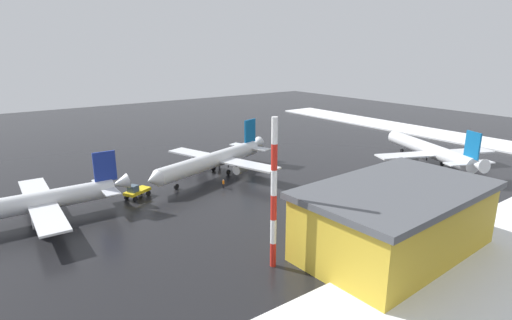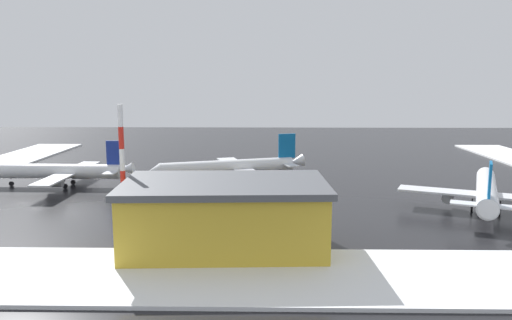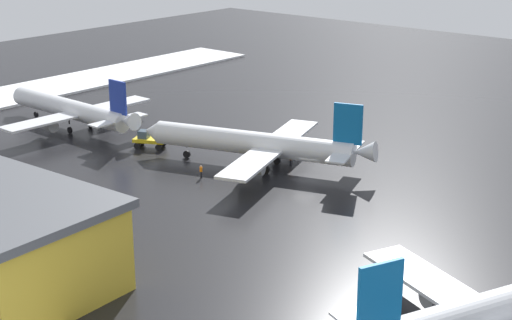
{
  "view_description": "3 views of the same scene",
  "coord_description": "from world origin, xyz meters",
  "px_view_note": "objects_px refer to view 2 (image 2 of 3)",
  "views": [
    {
      "loc": [
        -46.43,
        -68.16,
        24.82
      ],
      "look_at": [
        0.05,
        -4.07,
        2.84
      ],
      "focal_mm": 28.0,
      "sensor_mm": 36.0,
      "label": 1
    },
    {
      "loc": [
        -0.66,
        -101.04,
        21.14
      ],
      "look_at": [
        -2.54,
        1.62,
        4.5
      ],
      "focal_mm": 35.0,
      "sensor_mm": 36.0,
      "label": 2
    },
    {
      "loc": [
        55.73,
        -75.8,
        33.58
      ],
      "look_at": [
        -5.3,
        -3.18,
        2.23
      ],
      "focal_mm": 55.0,
      "sensor_mm": 36.0,
      "label": 3
    }
  ],
  "objects_px": {
    "cargo_hangar": "(225,216)",
    "ground_crew_mid_apron": "(214,186)",
    "airplane_distant_tail": "(487,191)",
    "ground_crew_near_tug": "(247,175)",
    "airplane_foreground_jet": "(231,167)",
    "airplane_parked_portside": "(59,171)",
    "antenna_mast": "(123,171)",
    "pushback_tug": "(143,180)"
  },
  "relations": [
    {
      "from": "airplane_foreground_jet",
      "to": "ground_crew_mid_apron",
      "type": "distance_m",
      "value": 8.73
    },
    {
      "from": "pushback_tug",
      "to": "cargo_hangar",
      "type": "bearing_deg",
      "value": 90.79
    },
    {
      "from": "ground_crew_mid_apron",
      "to": "pushback_tug",
      "type": "bearing_deg",
      "value": 139.86
    },
    {
      "from": "airplane_distant_tail",
      "to": "antenna_mast",
      "type": "xyz_separation_m",
      "value": [
        -55.33,
        -13.79,
        5.71
      ]
    },
    {
      "from": "ground_crew_mid_apron",
      "to": "cargo_hangar",
      "type": "relative_size",
      "value": 0.07
    },
    {
      "from": "airplane_distant_tail",
      "to": "antenna_mast",
      "type": "distance_m",
      "value": 57.3
    },
    {
      "from": "airplane_parked_portside",
      "to": "ground_crew_near_tug",
      "type": "xyz_separation_m",
      "value": [
        37.1,
        7.37,
        -2.08
      ]
    },
    {
      "from": "airplane_distant_tail",
      "to": "cargo_hangar",
      "type": "xyz_separation_m",
      "value": [
        -40.98,
        -20.04,
        1.21
      ]
    },
    {
      "from": "airplane_parked_portside",
      "to": "pushback_tug",
      "type": "bearing_deg",
      "value": -176.24
    },
    {
      "from": "airplane_distant_tail",
      "to": "airplane_parked_portside",
      "type": "relative_size",
      "value": 1.01
    },
    {
      "from": "ground_crew_near_tug",
      "to": "antenna_mast",
      "type": "bearing_deg",
      "value": -177.29
    },
    {
      "from": "airplane_distant_tail",
      "to": "antenna_mast",
      "type": "height_order",
      "value": "antenna_mast"
    },
    {
      "from": "airplane_foreground_jet",
      "to": "pushback_tug",
      "type": "bearing_deg",
      "value": -7.01
    },
    {
      "from": "ground_crew_near_tug",
      "to": "antenna_mast",
      "type": "relative_size",
      "value": 0.1
    },
    {
      "from": "airplane_foreground_jet",
      "to": "pushback_tug",
      "type": "relative_size",
      "value": 6.31
    },
    {
      "from": "cargo_hangar",
      "to": "ground_crew_mid_apron",
      "type": "bearing_deg",
      "value": 95.48
    },
    {
      "from": "airplane_distant_tail",
      "to": "cargo_hangar",
      "type": "bearing_deg",
      "value": 138.92
    },
    {
      "from": "airplane_parked_portside",
      "to": "ground_crew_mid_apron",
      "type": "relative_size",
      "value": 18.17
    },
    {
      "from": "airplane_distant_tail",
      "to": "ground_crew_mid_apron",
      "type": "relative_size",
      "value": 18.31
    },
    {
      "from": "pushback_tug",
      "to": "cargo_hangar",
      "type": "xyz_separation_m",
      "value": [
        19.54,
        -37.74,
        3.16
      ]
    },
    {
      "from": "airplane_parked_portside",
      "to": "cargo_hangar",
      "type": "distance_m",
      "value": 51.64
    },
    {
      "from": "airplane_parked_portside",
      "to": "antenna_mast",
      "type": "height_order",
      "value": "antenna_mast"
    },
    {
      "from": "airplane_foreground_jet",
      "to": "ground_crew_mid_apron",
      "type": "xyz_separation_m",
      "value": [
        -2.73,
        -7.98,
        -2.27
      ]
    },
    {
      "from": "airplane_distant_tail",
      "to": "ground_crew_near_tug",
      "type": "height_order",
      "value": "airplane_distant_tail"
    },
    {
      "from": "pushback_tug",
      "to": "ground_crew_mid_apron",
      "type": "distance_m",
      "value": 15.5
    },
    {
      "from": "airplane_distant_tail",
      "to": "ground_crew_near_tug",
      "type": "relative_size",
      "value": 18.31
    },
    {
      "from": "ground_crew_near_tug",
      "to": "ground_crew_mid_apron",
      "type": "bearing_deg",
      "value": 177.28
    },
    {
      "from": "cargo_hangar",
      "to": "pushback_tug",
      "type": "bearing_deg",
      "value": 114.75
    },
    {
      "from": "airplane_distant_tail",
      "to": "pushback_tug",
      "type": "height_order",
      "value": "airplane_distant_tail"
    },
    {
      "from": "airplane_foreground_jet",
      "to": "ground_crew_near_tug",
      "type": "bearing_deg",
      "value": -152.15
    },
    {
      "from": "ground_crew_near_tug",
      "to": "cargo_hangar",
      "type": "bearing_deg",
      "value": -156.63
    },
    {
      "from": "airplane_distant_tail",
      "to": "airplane_parked_portside",
      "type": "height_order",
      "value": "airplane_distant_tail"
    },
    {
      "from": "airplane_distant_tail",
      "to": "ground_crew_mid_apron",
      "type": "bearing_deg",
      "value": 96.81
    },
    {
      "from": "pushback_tug",
      "to": "airplane_foreground_jet",
      "type": "bearing_deg",
      "value": 164.48
    },
    {
      "from": "airplane_distant_tail",
      "to": "ground_crew_mid_apron",
      "type": "height_order",
      "value": "airplane_distant_tail"
    },
    {
      "from": "airplane_foreground_jet",
      "to": "airplane_distant_tail",
      "type": "distance_m",
      "value": 47.89
    },
    {
      "from": "pushback_tug",
      "to": "antenna_mast",
      "type": "relative_size",
      "value": 0.29
    },
    {
      "from": "airplane_foreground_jet",
      "to": "cargo_hangar",
      "type": "bearing_deg",
      "value": 74.71
    },
    {
      "from": "airplane_parked_portside",
      "to": "cargo_hangar",
      "type": "bearing_deg",
      "value": 135.37
    },
    {
      "from": "airplane_foreground_jet",
      "to": "cargo_hangar",
      "type": "relative_size",
      "value": 1.25
    },
    {
      "from": "airplane_parked_portside",
      "to": "antenna_mast",
      "type": "bearing_deg",
      "value": 126.32
    },
    {
      "from": "ground_crew_near_tug",
      "to": "cargo_hangar",
      "type": "height_order",
      "value": "cargo_hangar"
    }
  ]
}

